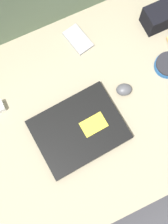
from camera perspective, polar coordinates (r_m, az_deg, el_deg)
The scene contains 7 objects.
ground_plane at distance 1.30m, azimuth -0.00°, elevation -1.75°, with size 8.00×8.00×0.00m, color #38383D.
couch_seat at distance 1.23m, azimuth -0.00°, elevation -1.04°, with size 1.16×0.78×0.14m.
laptop at distance 1.13m, azimuth -0.95°, elevation -3.27°, with size 0.33×0.26×0.03m.
computer_mouse at distance 1.17m, azimuth 7.33°, elevation 4.09°, with size 0.07×0.06×0.04m.
speaker_puck at distance 1.24m, azimuth 15.11°, elevation 8.31°, with size 0.10×0.10×0.03m.
phone_black at distance 1.26m, azimuth -1.11°, elevation 13.14°, with size 0.09×0.13×0.01m.
camera_pouch at distance 1.29m, azimuth 13.73°, elevation 16.59°, with size 0.13×0.09×0.09m.
Camera 1 is at (-0.12, -0.25, 1.27)m, focal length 50.00 mm.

